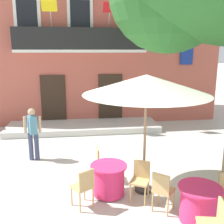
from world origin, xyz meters
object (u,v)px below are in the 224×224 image
Objects in this scene: cafe_chair_near_tree_0 at (162,189)px; cafe_chair_middle_0 at (102,161)px; pedestrian_near_entrance at (33,131)px; cafe_chair_middle_1 at (84,185)px; cafe_umbrella at (146,85)px; cafe_table_middle at (109,179)px; cafe_chair_near_tree_1 at (215,222)px; cafe_table_near_tree at (199,204)px; cafe_chair_middle_2 at (141,178)px.

cafe_chair_near_tree_0 is 1.00× the size of cafe_chair_middle_0.
pedestrian_near_entrance reaches higher than cafe_chair_middle_0.
cafe_chair_middle_1 is 2.60m from cafe_umbrella.
cafe_chair_near_tree_0 is 0.55× the size of pedestrian_near_entrance.
cafe_chair_near_tree_0 is at bearing -38.70° from cafe_table_middle.
cafe_umbrella is 1.75× the size of pedestrian_near_entrance.
cafe_chair_near_tree_1 is at bearing -50.16° from pedestrian_near_entrance.
cafe_chair_middle_1 is at bearing 167.28° from cafe_chair_near_tree_0.
cafe_table_near_tree is 0.95× the size of cafe_chair_near_tree_0.
cafe_table_near_tree is at bearing -19.36° from cafe_chair_middle_1.
cafe_chair_near_tree_1 is at bearing -35.35° from cafe_chair_middle_1.
cafe_chair_near_tree_0 is 1.00× the size of cafe_chair_near_tree_1.
cafe_chair_middle_2 is at bearing -43.67° from pedestrian_near_entrance.
cafe_chair_near_tree_1 is 0.31× the size of cafe_umbrella.
cafe_chair_near_tree_1 is at bearing -51.78° from cafe_table_middle.
cafe_chair_middle_1 is 1.00× the size of cafe_chair_middle_2.
cafe_chair_near_tree_0 is at bearing 145.77° from cafe_table_near_tree.
pedestrian_near_entrance is at bearing 140.64° from cafe_chair_middle_0.
pedestrian_near_entrance reaches higher than cafe_chair_near_tree_0.
cafe_chair_near_tree_0 reaches higher than cafe_table_middle.
cafe_chair_middle_1 is at bearing -159.68° from cafe_umbrella.
pedestrian_near_entrance reaches higher than cafe_table_middle.
cafe_table_middle is 0.77m from cafe_chair_middle_2.
cafe_table_middle is 0.95× the size of cafe_chair_middle_2.
cafe_chair_near_tree_1 is (0.54, -1.17, 0.00)m from cafe_chair_near_tree_0.
cafe_chair_near_tree_1 is at bearing -71.20° from cafe_umbrella.
pedestrian_near_entrance is (-2.08, 2.38, 0.54)m from cafe_table_middle.
pedestrian_near_entrance is at bearing 134.15° from cafe_chair_near_tree_0.
pedestrian_near_entrance reaches higher than cafe_chair_near_tree_1.
cafe_table_near_tree is 0.77m from cafe_chair_near_tree_0.
cafe_table_middle is 3.21m from pedestrian_near_entrance.
cafe_table_middle is (-1.58, 2.01, -0.14)m from cafe_chair_near_tree_1.
cafe_table_near_tree is at bearing 83.72° from cafe_chair_near_tree_1.
cafe_chair_middle_0 reaches higher than cafe_table_middle.
cafe_table_middle is 0.77m from cafe_chair_middle_0.
cafe_chair_near_tree_1 is 3.22m from cafe_chair_middle_0.
cafe_umbrella is (0.87, 0.08, 2.22)m from cafe_table_middle.
pedestrian_near_entrance is at bearing 117.60° from cafe_chair_middle_1.
cafe_chair_near_tree_1 is 1.05× the size of cafe_table_middle.
cafe_chair_near_tree_0 is 0.31× the size of cafe_umbrella.
cafe_table_near_tree is 2.67m from cafe_chair_middle_0.
cafe_chair_near_tree_0 is 1.67m from cafe_chair_middle_1.
cafe_chair_middle_0 is 2.39m from cafe_umbrella.
cafe_chair_near_tree_0 is 4.50m from pedestrian_near_entrance.
cafe_table_middle is at bearing 37.91° from cafe_chair_middle_1.
cafe_umbrella reaches higher than cafe_chair_near_tree_1.
cafe_chair_middle_0 is at bearing 125.54° from cafe_chair_near_tree_0.
cafe_table_middle is at bearing 142.91° from cafe_table_near_tree.
pedestrian_near_entrance is (-2.78, 2.66, 0.41)m from cafe_chair_middle_2.
pedestrian_near_entrance is (-3.12, 3.21, 0.41)m from cafe_chair_near_tree_0.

